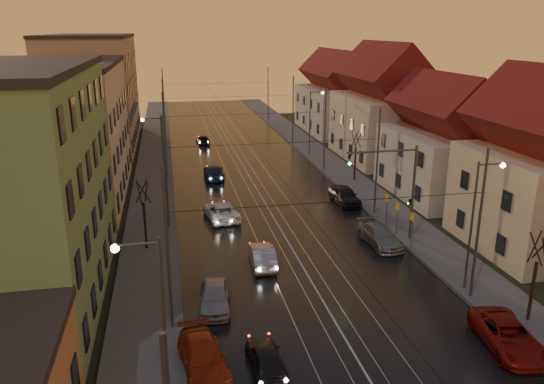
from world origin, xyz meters
TOP-DOWN VIEW (x-y plane):
  - road at (0.00, 40.00)m, footprint 16.00×120.00m
  - sidewalk_left at (-10.00, 40.00)m, footprint 4.00×120.00m
  - sidewalk_right at (10.00, 40.00)m, footprint 4.00×120.00m
  - tram_rail_0 at (-2.20, 40.00)m, footprint 0.06×120.00m
  - tram_rail_1 at (-0.77, 40.00)m, footprint 0.06×120.00m
  - tram_rail_2 at (0.77, 40.00)m, footprint 0.06×120.00m
  - tram_rail_3 at (2.20, 40.00)m, footprint 0.06×120.00m
  - apartment_left_2 at (-17.50, 34.00)m, footprint 10.00×20.00m
  - apartment_left_3 at (-17.50, 58.00)m, footprint 10.00×24.00m
  - house_right_1 at (17.00, 15.00)m, footprint 8.67×10.20m
  - house_right_2 at (17.00, 28.00)m, footprint 9.18×12.24m
  - house_right_3 at (17.00, 43.00)m, footprint 9.18×14.28m
  - house_right_4 at (17.00, 61.00)m, footprint 9.18×16.32m
  - catenary_pole_l_1 at (-8.60, 9.00)m, footprint 0.16×0.16m
  - catenary_pole_r_1 at (8.60, 9.00)m, footprint 0.16×0.16m
  - catenary_pole_l_2 at (-8.60, 24.00)m, footprint 0.16×0.16m
  - catenary_pole_r_2 at (8.60, 24.00)m, footprint 0.16×0.16m
  - catenary_pole_l_3 at (-8.60, 39.00)m, footprint 0.16×0.16m
  - catenary_pole_r_3 at (8.60, 39.00)m, footprint 0.16×0.16m
  - catenary_pole_l_4 at (-8.60, 54.00)m, footprint 0.16×0.16m
  - catenary_pole_r_4 at (8.60, 54.00)m, footprint 0.16×0.16m
  - catenary_pole_l_5 at (-8.60, 72.00)m, footprint 0.16×0.16m
  - catenary_pole_r_5 at (8.60, 72.00)m, footprint 0.16×0.16m
  - street_lamp_0 at (-9.10, 2.00)m, footprint 1.75×0.32m
  - street_lamp_1 at (9.10, 10.00)m, footprint 1.75×0.32m
  - street_lamp_2 at (-9.10, 30.00)m, footprint 1.75×0.32m
  - street_lamp_3 at (9.10, 46.00)m, footprint 1.75×0.32m
  - traffic_light_mast at (7.99, 18.00)m, footprint 5.30×0.32m
  - bare_tree_0 at (-10.20, 20.00)m, footprint 1.09×1.09m
  - bare_tree_1 at (10.20, 6.00)m, footprint 1.09×1.09m
  - bare_tree_2 at (10.40, 34.00)m, footprint 1.09×1.09m
  - driving_car_0 at (-4.43, 4.60)m, footprint 1.60×3.75m
  - driving_car_1 at (-2.56, 15.82)m, footprint 1.70×4.36m
  - driving_car_2 at (-4.32, 25.23)m, footprint 2.92×5.27m
  - driving_car_3 at (-3.77, 37.79)m, footprint 2.14×5.02m
  - driving_car_4 at (-3.64, 55.26)m, footprint 1.88×3.90m
  - parked_left_2 at (-7.26, 5.20)m, footprint 2.50×4.85m
  - parked_left_3 at (-6.20, 10.80)m, footprint 2.16×4.46m
  - parked_right_0 at (7.60, 4.05)m, footprint 2.96×5.25m
  - parked_right_1 at (6.48, 17.60)m, footprint 2.25×4.93m
  - parked_right_2 at (7.03, 27.17)m, footprint 2.02×4.67m

SIDE VIEW (x-z plane):
  - road at x=0.00m, z-range 0.00..0.04m
  - tram_rail_0 at x=-2.20m, z-range 0.04..0.07m
  - tram_rail_1 at x=-0.77m, z-range 0.04..0.07m
  - tram_rail_2 at x=0.77m, z-range 0.04..0.07m
  - tram_rail_3 at x=2.20m, z-range 0.04..0.07m
  - sidewalk_left at x=-10.00m, z-range 0.00..0.15m
  - sidewalk_right at x=10.00m, z-range 0.00..0.15m
  - driving_car_0 at x=-4.43m, z-range 0.00..1.26m
  - driving_car_4 at x=-3.64m, z-range 0.00..1.28m
  - parked_left_2 at x=-7.26m, z-range 0.00..1.35m
  - parked_right_0 at x=7.60m, z-range 0.00..1.38m
  - driving_car_2 at x=-4.32m, z-range 0.00..1.40m
  - parked_right_1 at x=6.48m, z-range 0.00..1.40m
  - driving_car_1 at x=-2.56m, z-range 0.00..1.41m
  - driving_car_3 at x=-3.77m, z-range 0.00..1.44m
  - parked_left_3 at x=-6.20m, z-range 0.00..1.47m
  - parked_right_2 at x=7.03m, z-range 0.00..1.57m
  - bare_tree_0 at x=-10.20m, z-range -0.07..5.04m
  - bare_tree_1 at x=10.20m, z-range -0.07..5.04m
  - bare_tree_2 at x=10.40m, z-range -0.07..5.04m
  - catenary_pole_l_1 at x=-8.60m, z-range 0.00..9.00m
  - catenary_pole_r_1 at x=8.60m, z-range 0.00..9.00m
  - catenary_pole_l_2 at x=-8.60m, z-range 0.00..9.00m
  - catenary_pole_r_2 at x=8.60m, z-range 0.00..9.00m
  - catenary_pole_l_3 at x=-8.60m, z-range 0.00..9.00m
  - catenary_pole_r_3 at x=8.60m, z-range 0.00..9.00m
  - catenary_pole_l_4 at x=-8.60m, z-range 0.00..9.00m
  - catenary_pole_r_4 at x=8.60m, z-range 0.00..9.00m
  - catenary_pole_l_5 at x=-8.60m, z-range 0.00..9.00m
  - catenary_pole_r_5 at x=8.60m, z-range 0.00..9.00m
  - traffic_light_mast at x=7.99m, z-range 1.00..8.20m
  - house_right_2 at x=17.00m, z-range 0.04..9.24m
  - street_lamp_0 at x=-9.10m, z-range 0.89..8.89m
  - street_lamp_1 at x=9.10m, z-range 0.89..8.89m
  - street_lamp_2 at x=-9.10m, z-range 0.89..8.89m
  - street_lamp_3 at x=9.10m, z-range 0.89..8.89m
  - house_right_4 at x=17.00m, z-range 0.05..10.05m
  - house_right_1 at x=17.00m, z-range 0.05..10.85m
  - house_right_3 at x=17.00m, z-range 0.05..11.55m
  - apartment_left_2 at x=-17.50m, z-range 0.00..12.00m
  - apartment_left_3 at x=-17.50m, z-range 0.00..14.00m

